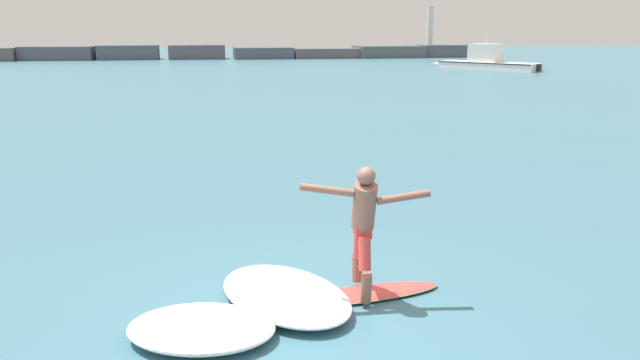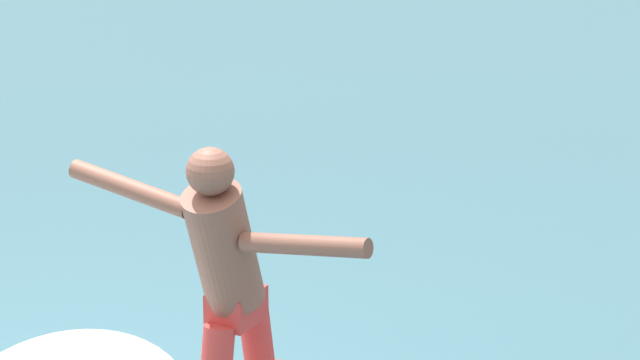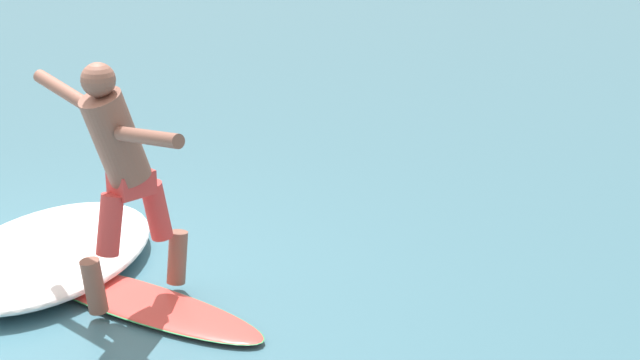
{
  "view_description": "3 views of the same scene",
  "coord_description": "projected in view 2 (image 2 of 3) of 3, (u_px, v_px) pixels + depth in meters",
  "views": [
    {
      "loc": [
        -0.96,
        -6.6,
        3.29
      ],
      "look_at": [
        0.46,
        1.6,
        1.25
      ],
      "focal_mm": 35.0,
      "sensor_mm": 36.0,
      "label": 1
    },
    {
      "loc": [
        3.83,
        -5.32,
        3.7
      ],
      "look_at": [
        0.62,
        1.78,
        1.08
      ],
      "focal_mm": 85.0,
      "sensor_mm": 36.0,
      "label": 2
    },
    {
      "loc": [
        6.06,
        -3.6,
        3.19
      ],
      "look_at": [
        1.2,
        1.82,
        0.64
      ],
      "focal_mm": 60.0,
      "sensor_mm": 36.0,
      "label": 3
    }
  ],
  "objects": [
    {
      "name": "surfer",
      "position": [
        227.0,
        282.0,
        6.96
      ],
      "size": [
        1.57,
        0.85,
        1.65
      ],
      "color": "brown",
      "rests_on": "surfboard"
    }
  ]
}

